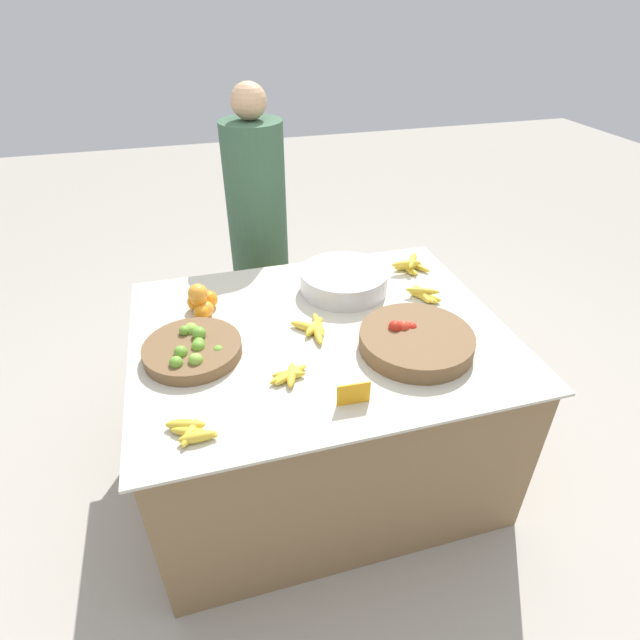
# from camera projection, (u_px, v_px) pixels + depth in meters

# --- Properties ---
(ground_plane) EXTENTS (12.00, 12.00, 0.00)m
(ground_plane) POSITION_uv_depth(u_px,v_px,m) (320.00, 459.00, 2.42)
(ground_plane) COLOR #ADA599
(market_table) EXTENTS (1.47, 1.18, 0.77)m
(market_table) POSITION_uv_depth(u_px,v_px,m) (320.00, 401.00, 2.21)
(market_table) COLOR olive
(market_table) RESTS_ON ground_plane
(lime_bowl) EXTENTS (0.36, 0.36, 0.09)m
(lime_bowl) POSITION_uv_depth(u_px,v_px,m) (193.00, 349.00, 1.84)
(lime_bowl) COLOR brown
(lime_bowl) RESTS_ON market_table
(tomato_basket) EXTENTS (0.43, 0.43, 0.10)m
(tomato_basket) POSITION_uv_depth(u_px,v_px,m) (416.00, 340.00, 1.88)
(tomato_basket) COLOR brown
(tomato_basket) RESTS_ON market_table
(orange_pile) EXTENTS (0.13, 0.16, 0.14)m
(orange_pile) POSITION_uv_depth(u_px,v_px,m) (201.00, 301.00, 2.07)
(orange_pile) COLOR orange
(orange_pile) RESTS_ON market_table
(metal_bowl) EXTENTS (0.39, 0.39, 0.10)m
(metal_bowl) POSITION_uv_depth(u_px,v_px,m) (344.00, 280.00, 2.23)
(metal_bowl) COLOR silver
(metal_bowl) RESTS_ON market_table
(price_sign) EXTENTS (0.11, 0.01, 0.08)m
(price_sign) POSITION_uv_depth(u_px,v_px,m) (354.00, 394.00, 1.62)
(price_sign) COLOR orange
(price_sign) RESTS_ON market_table
(banana_bunch_front_center) EXTENTS (0.15, 0.16, 0.05)m
(banana_bunch_front_center) POSITION_uv_depth(u_px,v_px,m) (423.00, 294.00, 2.18)
(banana_bunch_front_center) COLOR gold
(banana_bunch_front_center) RESTS_ON market_table
(banana_bunch_front_left) EXTENTS (0.19, 0.16, 0.06)m
(banana_bunch_front_left) POSITION_uv_depth(u_px,v_px,m) (409.00, 265.00, 2.39)
(banana_bunch_front_left) COLOR gold
(banana_bunch_front_left) RESTS_ON market_table
(banana_bunch_middle_left) EXTENTS (0.15, 0.22, 0.04)m
(banana_bunch_middle_left) POSITION_uv_depth(u_px,v_px,m) (314.00, 328.00, 1.98)
(banana_bunch_middle_left) COLOR gold
(banana_bunch_middle_left) RESTS_ON market_table
(banana_bunch_back_center) EXTENTS (0.16, 0.13, 0.03)m
(banana_bunch_back_center) POSITION_uv_depth(u_px,v_px,m) (290.00, 375.00, 1.74)
(banana_bunch_back_center) COLOR gold
(banana_bunch_back_center) RESTS_ON market_table
(banana_bunch_front_right) EXTENTS (0.16, 0.13, 0.04)m
(banana_bunch_front_right) POSITION_uv_depth(u_px,v_px,m) (192.00, 431.00, 1.52)
(banana_bunch_front_right) COLOR gold
(banana_bunch_front_right) RESTS_ON market_table
(vendor_person) EXTENTS (0.32, 0.32, 1.54)m
(vendor_person) POSITION_uv_depth(u_px,v_px,m) (259.00, 243.00, 2.78)
(vendor_person) COLOR #385B42
(vendor_person) RESTS_ON ground_plane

